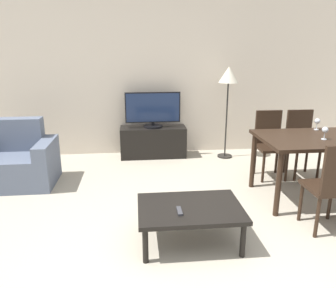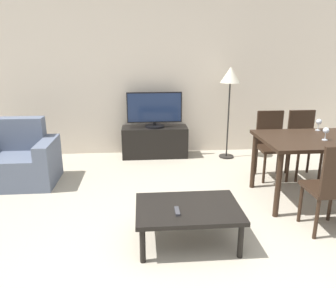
{
  "view_description": "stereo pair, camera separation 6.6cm",
  "coord_description": "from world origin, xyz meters",
  "px_view_note": "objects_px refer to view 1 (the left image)",
  "views": [
    {
      "loc": [
        -0.42,
        -1.98,
        1.75
      ],
      "look_at": [
        -0.05,
        1.75,
        0.65
      ],
      "focal_mm": 35.0,
      "sensor_mm": 36.0,
      "label": 1
    },
    {
      "loc": [
        -0.36,
        -1.99,
        1.75
      ],
      "look_at": [
        -0.05,
        1.75,
        0.65
      ],
      "focal_mm": 35.0,
      "sensor_mm": 36.0,
      "label": 2
    }
  ],
  "objects_px": {
    "tv": "(153,110)",
    "dining_chair_far": "(301,140)",
    "wine_glass_left": "(325,131)",
    "coffee_table": "(190,210)",
    "dining_table": "(316,145)",
    "armchair": "(16,162)",
    "floor_lamp": "(228,80)",
    "remote_primary": "(180,211)",
    "dining_chair_far_left": "(270,141)",
    "dining_chair_near": "(333,184)",
    "tv_stand": "(153,142)",
    "wine_glass_center": "(317,122)"
  },
  "relations": [
    {
      "from": "coffee_table",
      "to": "remote_primary",
      "type": "xyz_separation_m",
      "value": [
        -0.11,
        -0.1,
        0.05
      ]
    },
    {
      "from": "wine_glass_center",
      "to": "dining_chair_near",
      "type": "bearing_deg",
      "value": -110.63
    },
    {
      "from": "dining_chair_far",
      "to": "dining_chair_far_left",
      "type": "height_order",
      "value": "same"
    },
    {
      "from": "dining_table",
      "to": "wine_glass_center",
      "type": "height_order",
      "value": "wine_glass_center"
    },
    {
      "from": "dining_chair_far",
      "to": "wine_glass_center",
      "type": "distance_m",
      "value": 0.55
    },
    {
      "from": "dining_chair_far",
      "to": "wine_glass_left",
      "type": "relative_size",
      "value": 6.32
    },
    {
      "from": "remote_primary",
      "to": "wine_glass_left",
      "type": "bearing_deg",
      "value": 24.19
    },
    {
      "from": "tv",
      "to": "armchair",
      "type": "bearing_deg",
      "value": -152.58
    },
    {
      "from": "coffee_table",
      "to": "dining_chair_far_left",
      "type": "bearing_deg",
      "value": 48.27
    },
    {
      "from": "armchair",
      "to": "floor_lamp",
      "type": "xyz_separation_m",
      "value": [
        3.07,
        0.83,
        0.97
      ]
    },
    {
      "from": "coffee_table",
      "to": "dining_chair_far",
      "type": "bearing_deg",
      "value": 40.13
    },
    {
      "from": "coffee_table",
      "to": "dining_table",
      "type": "xyz_separation_m",
      "value": [
        1.6,
        0.79,
        0.35
      ]
    },
    {
      "from": "coffee_table",
      "to": "dining_chair_near",
      "type": "distance_m",
      "value": 1.39
    },
    {
      "from": "armchair",
      "to": "tv",
      "type": "distance_m",
      "value": 2.17
    },
    {
      "from": "dining_table",
      "to": "armchair",
      "type": "bearing_deg",
      "value": 167.61
    },
    {
      "from": "tv",
      "to": "dining_chair_near",
      "type": "bearing_deg",
      "value": -58.25
    },
    {
      "from": "dining_chair_near",
      "to": "remote_primary",
      "type": "relative_size",
      "value": 6.16
    },
    {
      "from": "dining_chair_far_left",
      "to": "floor_lamp",
      "type": "bearing_deg",
      "value": 113.56
    },
    {
      "from": "tv_stand",
      "to": "wine_glass_left",
      "type": "xyz_separation_m",
      "value": [
        1.83,
        -1.89,
        0.61
      ]
    },
    {
      "from": "floor_lamp",
      "to": "wine_glass_left",
      "type": "height_order",
      "value": "floor_lamp"
    },
    {
      "from": "tv",
      "to": "dining_chair_far",
      "type": "bearing_deg",
      "value": -26.85
    },
    {
      "from": "tv_stand",
      "to": "coffee_table",
      "type": "height_order",
      "value": "tv_stand"
    },
    {
      "from": "floor_lamp",
      "to": "remote_primary",
      "type": "xyz_separation_m",
      "value": [
        -1.11,
        -2.52,
        -0.89
      ]
    },
    {
      "from": "dining_table",
      "to": "dining_chair_far_left",
      "type": "xyz_separation_m",
      "value": [
        -0.23,
        0.76,
        -0.16
      ]
    },
    {
      "from": "tv_stand",
      "to": "dining_table",
      "type": "distance_m",
      "value": 2.57
    },
    {
      "from": "dining_chair_far_left",
      "to": "wine_glass_left",
      "type": "relative_size",
      "value": 6.32
    },
    {
      "from": "armchair",
      "to": "wine_glass_left",
      "type": "height_order",
      "value": "wine_glass_left"
    },
    {
      "from": "armchair",
      "to": "wine_glass_left",
      "type": "bearing_deg",
      "value": -13.81
    },
    {
      "from": "dining_chair_far",
      "to": "floor_lamp",
      "type": "height_order",
      "value": "floor_lamp"
    },
    {
      "from": "tv_stand",
      "to": "dining_table",
      "type": "relative_size",
      "value": 0.83
    },
    {
      "from": "armchair",
      "to": "coffee_table",
      "type": "height_order",
      "value": "armchair"
    },
    {
      "from": "dining_chair_far_left",
      "to": "floor_lamp",
      "type": "height_order",
      "value": "floor_lamp"
    },
    {
      "from": "tv",
      "to": "dining_table",
      "type": "height_order",
      "value": "tv"
    },
    {
      "from": "coffee_table",
      "to": "floor_lamp",
      "type": "relative_size",
      "value": 0.64
    },
    {
      "from": "armchair",
      "to": "floor_lamp",
      "type": "relative_size",
      "value": 0.68
    },
    {
      "from": "tv",
      "to": "floor_lamp",
      "type": "height_order",
      "value": "floor_lamp"
    },
    {
      "from": "tv_stand",
      "to": "coffee_table",
      "type": "relative_size",
      "value": 1.13
    },
    {
      "from": "dining_table",
      "to": "remote_primary",
      "type": "xyz_separation_m",
      "value": [
        -1.72,
        -0.89,
        -0.3
      ]
    },
    {
      "from": "wine_glass_center",
      "to": "dining_table",
      "type": "bearing_deg",
      "value": -118.66
    },
    {
      "from": "dining_chair_near",
      "to": "coffee_table",
      "type": "bearing_deg",
      "value": -178.71
    },
    {
      "from": "armchair",
      "to": "coffee_table",
      "type": "relative_size",
      "value": 1.06
    },
    {
      "from": "dining_chair_near",
      "to": "dining_table",
      "type": "bearing_deg",
      "value": 73.29
    },
    {
      "from": "remote_primary",
      "to": "wine_glass_left",
      "type": "distance_m",
      "value": 1.97
    },
    {
      "from": "armchair",
      "to": "dining_chair_far_left",
      "type": "relative_size",
      "value": 1.1
    },
    {
      "from": "armchair",
      "to": "wine_glass_left",
      "type": "distance_m",
      "value": 3.86
    },
    {
      "from": "tv_stand",
      "to": "floor_lamp",
      "type": "bearing_deg",
      "value": -7.25
    },
    {
      "from": "tv",
      "to": "dining_chair_far_left",
      "type": "height_order",
      "value": "tv"
    },
    {
      "from": "wine_glass_left",
      "to": "wine_glass_center",
      "type": "bearing_deg",
      "value": 70.34
    },
    {
      "from": "tv",
      "to": "floor_lamp",
      "type": "distance_m",
      "value": 1.29
    },
    {
      "from": "dining_table",
      "to": "dining_chair_near",
      "type": "xyz_separation_m",
      "value": [
        -0.23,
        -0.76,
        -0.16
      ]
    }
  ]
}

